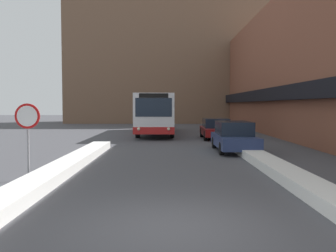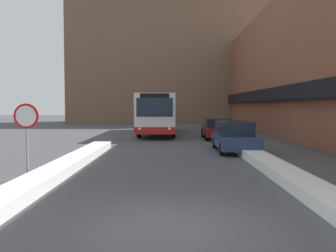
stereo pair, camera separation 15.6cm
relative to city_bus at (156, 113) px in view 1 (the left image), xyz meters
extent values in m
plane|color=#47474C|center=(0.97, -22.90, -1.67)|extent=(160.00, 160.00, 0.00)
cube|color=brown|center=(10.97, 1.10, 3.34)|extent=(5.00, 60.00, 10.03)
cube|color=black|center=(8.22, 1.10, 1.38)|extent=(0.50, 60.00, 0.90)
cube|color=brown|center=(0.97, 20.08, 6.99)|extent=(26.00, 8.00, 17.31)
cube|color=silver|center=(-2.63, -17.45, -1.50)|extent=(0.90, 15.22, 0.34)
cube|color=silver|center=(4.57, -18.27, -1.50)|extent=(0.90, 15.60, 0.34)
cube|color=silver|center=(0.00, 0.01, 0.08)|extent=(2.64, 12.16, 2.64)
cube|color=red|center=(0.00, 0.01, -1.01)|extent=(2.66, 12.18, 0.46)
cube|color=#192333|center=(0.00, 0.01, 0.45)|extent=(2.66, 11.19, 0.73)
cube|color=#192333|center=(0.00, -6.08, 0.48)|extent=(2.32, 0.03, 1.19)
cube|color=black|center=(0.00, -6.08, 1.22)|extent=(1.85, 0.03, 0.28)
sphere|color=#F2EAC6|center=(-0.95, -6.09, -0.89)|extent=(0.20, 0.20, 0.20)
sphere|color=#F2EAC6|center=(0.95, -6.09, -0.89)|extent=(0.20, 0.20, 0.20)
cylinder|color=black|center=(-1.20, -3.76, -1.17)|extent=(0.28, 1.01, 1.01)
cylinder|color=black|center=(1.20, -3.76, -1.17)|extent=(0.28, 1.01, 1.01)
cylinder|color=black|center=(-1.20, 3.77, -1.17)|extent=(0.28, 1.01, 1.01)
cylinder|color=black|center=(1.20, 3.77, -1.17)|extent=(0.28, 1.01, 1.01)
cube|color=navy|center=(4.17, -11.38, -1.14)|extent=(1.78, 4.51, 0.57)
cube|color=#192333|center=(4.17, -11.27, -0.53)|extent=(1.56, 2.48, 0.66)
cylinder|color=black|center=(4.98, -12.78, -1.37)|extent=(0.20, 0.60, 0.60)
cylinder|color=black|center=(3.36, -12.78, -1.37)|extent=(0.20, 0.60, 0.60)
cylinder|color=black|center=(4.98, -9.99, -1.37)|extent=(0.20, 0.60, 0.60)
cylinder|color=black|center=(3.36, -9.99, -1.37)|extent=(0.20, 0.60, 0.60)
cube|color=maroon|center=(4.17, -4.32, -1.16)|extent=(1.83, 4.43, 0.50)
cube|color=#192333|center=(4.17, -4.20, -0.61)|extent=(1.61, 2.44, 0.62)
cylinder|color=black|center=(5.01, -5.69, -1.35)|extent=(0.20, 0.64, 0.64)
cylinder|color=black|center=(3.33, -5.69, -1.35)|extent=(0.20, 0.64, 0.64)
cylinder|color=black|center=(5.01, -2.94, -1.35)|extent=(0.20, 0.64, 0.64)
cylinder|color=black|center=(3.33, -2.94, -1.35)|extent=(0.20, 0.64, 0.64)
cylinder|color=gray|center=(-3.33, -18.47, -0.50)|extent=(0.07, 0.07, 2.33)
cylinder|color=red|center=(-3.33, -18.49, 0.28)|extent=(0.76, 0.03, 0.76)
cylinder|color=white|center=(-3.33, -18.50, 0.28)|extent=(0.62, 0.02, 0.62)
camera|label=1|loc=(0.91, -29.75, 0.61)|focal=40.00mm
camera|label=2|loc=(1.07, -29.75, 0.61)|focal=40.00mm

